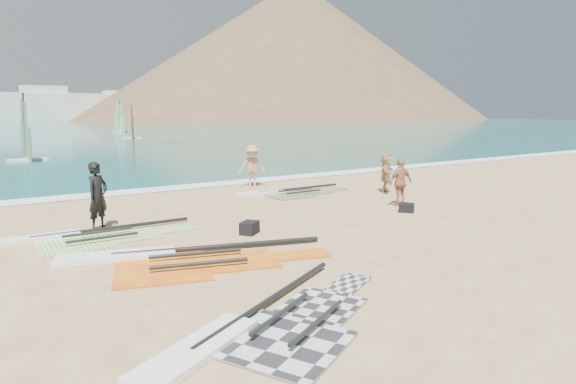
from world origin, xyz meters
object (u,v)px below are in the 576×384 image
person_wetsuit (98,196)px  rig_green (80,238)px  beachgoer_back (400,182)px  rig_orange (286,193)px  gear_bag_far (406,208)px  rig_red (174,259)px  beachgoer_mid (252,166)px  rig_grey (263,329)px  beachgoer_right (386,173)px  gear_bag_near (249,228)px

person_wetsuit → rig_green: bearing=-167.3°
beachgoer_back → rig_orange: bearing=-62.1°
rig_green → beachgoer_back: bearing=-7.1°
gear_bag_far → rig_red: bearing=-174.2°
rig_red → gear_bag_far: bearing=21.8°
beachgoer_mid → rig_red: bearing=-103.7°
rig_grey → rig_red: size_ratio=0.87×
rig_grey → beachgoer_back: bearing=5.3°
rig_green → rig_red: (1.50, -3.17, 0.00)m
rig_green → gear_bag_far: (10.05, -2.30, 0.11)m
rig_red → person_wetsuit: size_ratio=3.14×
beachgoer_mid → beachgoer_right: beachgoer_mid is taller
rig_grey → beachgoer_back: 11.01m
person_wetsuit → rig_red: bearing=-117.3°
beachgoer_right → beachgoer_back: bearing=-166.4°
gear_bag_near → beachgoer_mid: bearing=60.8°
rig_orange → rig_red: bearing=-139.5°
rig_orange → beachgoer_mid: 2.51m
beachgoer_back → beachgoer_right: size_ratio=1.03×
gear_bag_near → person_wetsuit: size_ratio=0.28×
rig_grey → rig_red: (0.05, 4.27, 0.00)m
rig_grey → rig_red: bearing=61.3°
rig_red → beachgoer_mid: (6.66, 8.40, 0.90)m
rig_orange → person_wetsuit: size_ratio=2.52×
gear_bag_near → person_wetsuit: bearing=140.7°
gear_bag_near → gear_bag_far: (5.90, -0.35, -0.02)m
beachgoer_mid → gear_bag_far: bearing=-51.3°
beachgoer_right → rig_grey: bearing=175.5°
rig_orange → rig_red: size_ratio=0.80×
rig_red → beachgoer_back: beachgoer_back is taller
rig_orange → rig_grey: bearing=-124.8°
rig_green → rig_orange: 8.97m
gear_bag_far → person_wetsuit: 9.91m
beachgoer_right → gear_bag_far: bearing=-166.1°
rig_red → beachgoer_mid: beachgoer_mid is taller
beachgoer_right → person_wetsuit: bearing=138.0°
rig_grey → rig_green: 7.57m
beachgoer_back → rig_green: bearing=-6.1°
rig_green → beachgoer_back: beachgoer_back is taller
rig_grey → beachgoer_back: beachgoer_back is taller
rig_red → beachgoer_right: (10.72, 4.11, 0.80)m
rig_grey → rig_green: bearing=73.1°
rig_green → person_wetsuit: (0.69, 0.86, 0.95)m
rig_grey → rig_red: 4.27m
rig_green → beachgoer_right: (12.22, 0.94, 0.80)m
rig_red → person_wetsuit: (-0.81, 4.03, 0.94)m
person_wetsuit → gear_bag_far: bearing=-57.3°
gear_bag_far → beachgoer_mid: bearing=104.1°
gear_bag_near → beachgoer_back: beachgoer_back is taller
beachgoer_right → rig_green: bearing=142.0°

